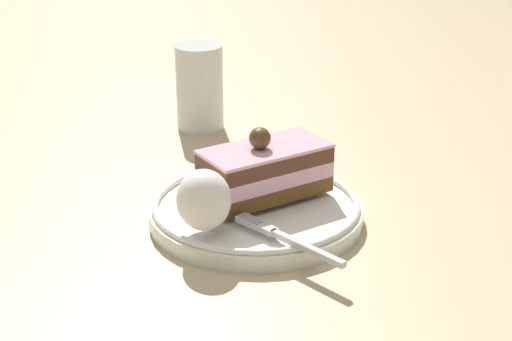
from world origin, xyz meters
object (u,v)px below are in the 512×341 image
(dessert_plate, at_px, (256,210))
(whipped_cream_dollop, at_px, (204,200))
(cake_slice, at_px, (265,170))
(drink_glass_far, at_px, (200,90))
(fork, at_px, (285,238))

(dessert_plate, bearing_deg, whipped_cream_dollop, 139.63)
(whipped_cream_dollop, bearing_deg, cake_slice, -38.23)
(cake_slice, distance_m, drink_glass_far, 0.25)
(dessert_plate, relative_size, drink_glass_far, 1.93)
(cake_slice, relative_size, drink_glass_far, 1.27)
(cake_slice, bearing_deg, drink_glass_far, 15.88)
(dessert_plate, relative_size, fork, 2.11)
(whipped_cream_dollop, xyz_separation_m, drink_glass_far, (0.31, 0.01, 0.00))
(whipped_cream_dollop, relative_size, drink_glass_far, 0.52)
(fork, height_order, drink_glass_far, drink_glass_far)
(drink_glass_far, bearing_deg, whipped_cream_dollop, -177.38)
(dessert_plate, height_order, cake_slice, cake_slice)
(drink_glass_far, bearing_deg, cake_slice, -164.12)
(cake_slice, distance_m, fork, 0.10)
(dessert_plate, distance_m, fork, 0.08)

